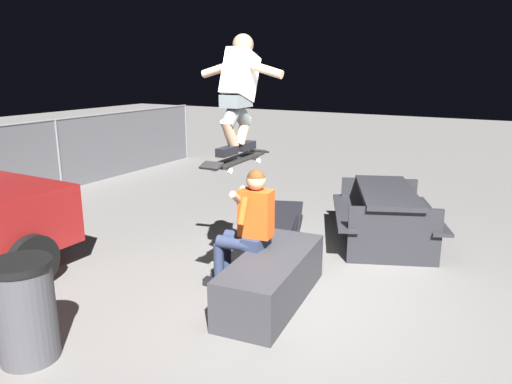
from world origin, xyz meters
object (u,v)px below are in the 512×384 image
(person_sitting_on_ledge, at_px, (247,223))
(skater_airborne, at_px, (239,88))
(skateboard, at_px, (237,160))
(kicker_ramp, at_px, (270,226))
(picnic_table_back, at_px, (386,207))
(trash_bin, at_px, (25,310))
(ledge_box_main, at_px, (272,279))

(person_sitting_on_ledge, distance_m, skater_airborne, 1.40)
(skateboard, bearing_deg, kicker_ramp, 18.23)
(person_sitting_on_ledge, height_order, skater_airborne, skater_airborne)
(kicker_ramp, distance_m, picnic_table_back, 1.68)
(skateboard, height_order, trash_bin, skateboard)
(kicker_ramp, bearing_deg, ledge_box_main, -152.04)
(ledge_box_main, height_order, person_sitting_on_ledge, person_sitting_on_ledge)
(picnic_table_back, bearing_deg, ledge_box_main, 166.27)
(ledge_box_main, height_order, picnic_table_back, picnic_table_back)
(kicker_ramp, relative_size, picnic_table_back, 0.73)
(trash_bin, bearing_deg, ledge_box_main, -34.74)
(skateboard, distance_m, picnic_table_back, 2.67)
(person_sitting_on_ledge, bearing_deg, ledge_box_main, -109.55)
(ledge_box_main, height_order, trash_bin, trash_bin)
(skateboard, bearing_deg, ledge_box_main, -83.22)
(ledge_box_main, relative_size, picnic_table_back, 0.78)
(person_sitting_on_ledge, bearing_deg, skater_airborne, 177.37)
(trash_bin, bearing_deg, person_sitting_on_ledge, -24.62)
(kicker_ramp, bearing_deg, picnic_table_back, -79.29)
(skateboard, bearing_deg, skater_airborne, 0.71)
(skateboard, height_order, skater_airborne, skater_airborne)
(ledge_box_main, distance_m, trash_bin, 2.27)
(person_sitting_on_ledge, bearing_deg, picnic_table_back, -23.55)
(skateboard, distance_m, skater_airborne, 0.69)
(skateboard, bearing_deg, picnic_table_back, -22.01)
(ledge_box_main, relative_size, person_sitting_on_ledge, 1.22)
(skateboard, xyz_separation_m, picnic_table_back, (2.31, -0.93, -0.95))
(skater_airborne, xyz_separation_m, trash_bin, (-1.87, 0.91, -1.70))
(skater_airborne, relative_size, picnic_table_back, 0.54)
(kicker_ramp, height_order, trash_bin, trash_bin)
(person_sitting_on_ledge, xyz_separation_m, trash_bin, (-1.99, 0.91, -0.31))
(person_sitting_on_ledge, height_order, kicker_ramp, person_sitting_on_ledge)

